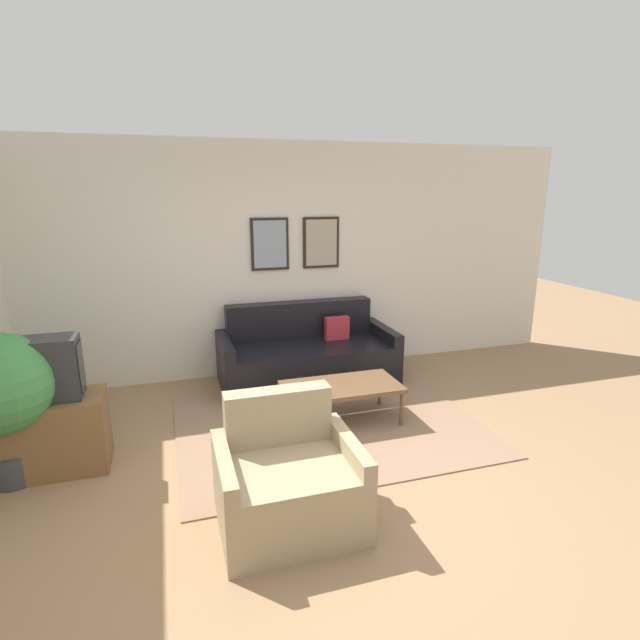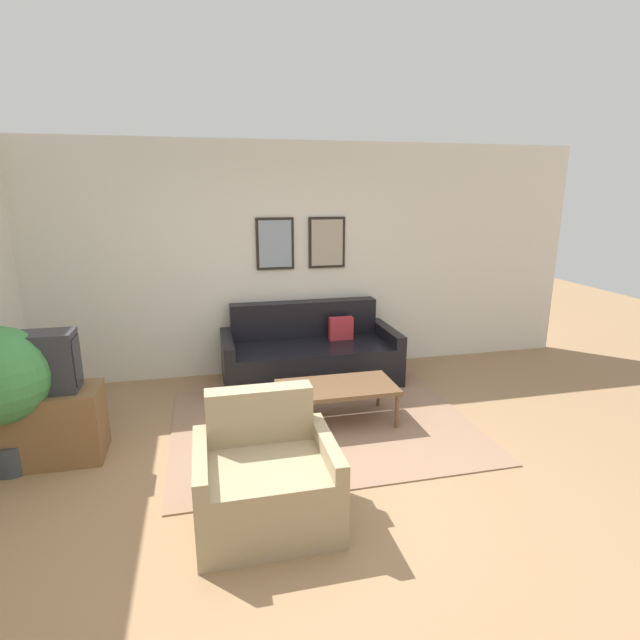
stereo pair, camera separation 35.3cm
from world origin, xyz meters
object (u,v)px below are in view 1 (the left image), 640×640
tv (42,369)px  armchair (288,483)px  coffee_table (341,388)px  potted_plant_tall (0,389)px  couch (307,355)px

tv → armchair: bearing=-36.2°
coffee_table → potted_plant_tall: bearing=-175.6°
armchair → potted_plant_tall: 2.21m
tv → potted_plant_tall: 0.30m
armchair → potted_plant_tall: bearing=147.0°
coffee_table → potted_plant_tall: size_ratio=0.94×
coffee_table → potted_plant_tall: potted_plant_tall is taller
armchair → tv: bearing=140.7°
couch → coffee_table: bearing=-89.3°
couch → tv: (-2.43, -1.26, 0.54)m
potted_plant_tall → armchair: bearing=-29.9°
tv → coffee_table: bearing=2.6°
tv → armchair: tv is taller
coffee_table → potted_plant_tall: 2.75m
tv → armchair: (1.61, -1.18, -0.55)m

